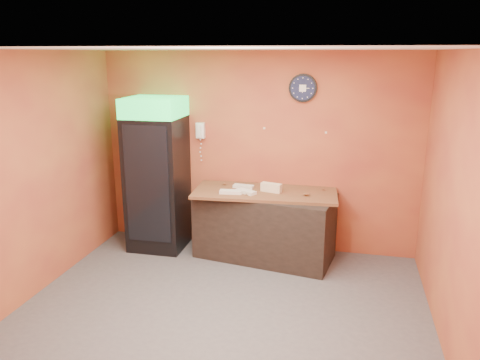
% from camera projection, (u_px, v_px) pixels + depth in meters
% --- Properties ---
extents(floor, '(4.50, 4.50, 0.00)m').
position_uv_depth(floor, '(221.00, 314.00, 5.12)').
color(floor, '#47474C').
rests_on(floor, ground).
extents(back_wall, '(4.50, 0.02, 2.80)m').
position_uv_depth(back_wall, '(257.00, 152.00, 6.63)').
color(back_wall, '#BD6835').
rests_on(back_wall, floor).
extents(left_wall, '(0.02, 4.00, 2.80)m').
position_uv_depth(left_wall, '(26.00, 179.00, 5.24)').
color(left_wall, '#BD6835').
rests_on(left_wall, floor).
extents(right_wall, '(0.02, 4.00, 2.80)m').
position_uv_depth(right_wall, '(457.00, 208.00, 4.25)').
color(right_wall, '#BD6835').
rests_on(right_wall, floor).
extents(ceiling, '(4.50, 4.00, 0.02)m').
position_uv_depth(ceiling, '(217.00, 49.00, 4.38)').
color(ceiling, white).
rests_on(ceiling, back_wall).
extents(beverage_cooler, '(0.77, 0.79, 2.18)m').
position_uv_depth(beverage_cooler, '(157.00, 177.00, 6.64)').
color(beverage_cooler, black).
rests_on(beverage_cooler, floor).
extents(prep_counter, '(1.94, 1.09, 0.92)m').
position_uv_depth(prep_counter, '(265.00, 226.00, 6.45)').
color(prep_counter, black).
rests_on(prep_counter, floor).
extents(wall_clock, '(0.38, 0.06, 0.38)m').
position_uv_depth(wall_clock, '(303.00, 88.00, 6.22)').
color(wall_clock, black).
rests_on(wall_clock, back_wall).
extents(wall_phone, '(0.12, 0.11, 0.22)m').
position_uv_depth(wall_phone, '(200.00, 131.00, 6.68)').
color(wall_phone, white).
rests_on(wall_phone, back_wall).
extents(butcher_paper, '(1.97, 0.95, 0.04)m').
position_uv_depth(butcher_paper, '(265.00, 192.00, 6.32)').
color(butcher_paper, brown).
rests_on(butcher_paper, prep_counter).
extents(sub_roll_stack, '(0.29, 0.16, 0.12)m').
position_uv_depth(sub_roll_stack, '(271.00, 188.00, 6.27)').
color(sub_roll_stack, beige).
rests_on(sub_roll_stack, butcher_paper).
extents(wrapped_sandwich_left, '(0.31, 0.15, 0.04)m').
position_uv_depth(wrapped_sandwich_left, '(231.00, 192.00, 6.21)').
color(wrapped_sandwich_left, silver).
rests_on(wrapped_sandwich_left, butcher_paper).
extents(wrapped_sandwich_mid, '(0.30, 0.24, 0.04)m').
position_uv_depth(wrapped_sandwich_mid, '(246.00, 192.00, 6.22)').
color(wrapped_sandwich_mid, silver).
rests_on(wrapped_sandwich_mid, butcher_paper).
extents(wrapped_sandwich_right, '(0.29, 0.14, 0.04)m').
position_uv_depth(wrapped_sandwich_right, '(243.00, 186.00, 6.46)').
color(wrapped_sandwich_right, silver).
rests_on(wrapped_sandwich_right, butcher_paper).
extents(kitchen_tool, '(0.07, 0.07, 0.07)m').
position_uv_depth(kitchen_tool, '(273.00, 185.00, 6.47)').
color(kitchen_tool, silver).
rests_on(kitchen_tool, butcher_paper).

